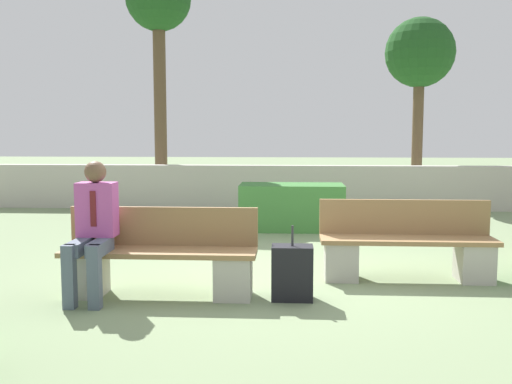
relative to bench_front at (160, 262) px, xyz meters
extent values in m
plane|color=gray|center=(1.26, 0.97, -0.34)|extent=(60.00, 60.00, 0.00)
cube|color=#B7B2A8|center=(1.26, 6.52, 0.12)|extent=(13.87, 0.30, 0.93)
cube|color=#937047|center=(0.00, -0.04, 0.11)|extent=(1.95, 0.44, 0.05)
cube|color=#937047|center=(0.00, 0.20, 0.33)|extent=(1.95, 0.04, 0.40)
cube|color=#B7B2A8|center=(-0.74, -0.04, -0.13)|extent=(0.36, 0.40, 0.42)
cube|color=#B7B2A8|center=(0.74, -0.04, -0.13)|extent=(0.36, 0.40, 0.42)
cube|color=#937047|center=(2.61, 0.75, 0.11)|extent=(1.93, 0.44, 0.05)
cube|color=#937047|center=(2.61, 0.99, 0.33)|extent=(1.93, 0.04, 0.40)
cube|color=#B7B2A8|center=(1.87, 0.75, -0.13)|extent=(0.36, 0.40, 0.42)
cube|color=#B7B2A8|center=(3.34, 0.75, -0.13)|extent=(0.36, 0.40, 0.42)
cube|color=#515B70|center=(-0.73, -0.25, 0.20)|extent=(0.14, 0.46, 0.13)
cube|color=#515B70|center=(-0.53, -0.25, 0.20)|extent=(0.14, 0.46, 0.13)
cube|color=#515B70|center=(-0.75, -0.48, -0.04)|extent=(0.11, 0.11, 0.60)
cube|color=#515B70|center=(-0.51, -0.48, -0.04)|extent=(0.11, 0.11, 0.60)
cube|color=#B74C9E|center=(-0.63, -0.01, 0.53)|extent=(0.38, 0.22, 0.54)
sphere|color=brown|center=(-0.63, -0.03, 0.91)|extent=(0.21, 0.21, 0.21)
cube|color=maroon|center=(-0.63, -0.13, 0.55)|extent=(0.06, 0.01, 0.35)
cube|color=#3D7A38|center=(1.33, 3.98, 0.04)|extent=(1.73, 0.81, 0.77)
cube|color=black|center=(1.33, -0.07, -0.07)|extent=(0.40, 0.25, 0.54)
cylinder|color=#333338|center=(1.33, -0.07, 0.30)|extent=(0.02, 0.02, 0.20)
cylinder|color=brown|center=(-1.63, 7.23, 1.75)|extent=(0.28, 0.28, 4.18)
cylinder|color=brown|center=(4.25, 7.90, 1.16)|extent=(0.25, 0.25, 3.01)
sphere|color=#1E4C1E|center=(4.25, 7.90, 3.10)|extent=(1.58, 1.58, 1.58)
camera|label=1|loc=(1.30, -5.56, 1.31)|focal=40.00mm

